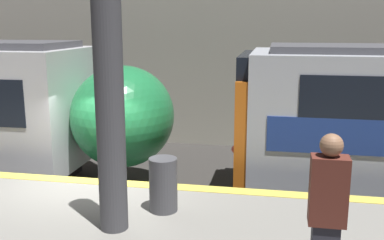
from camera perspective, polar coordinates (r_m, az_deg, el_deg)
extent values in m
plane|color=#33302D|center=(9.23, -12.54, -13.86)|extent=(120.00, 120.00, 0.00)
cube|color=#EAD14C|center=(8.67, -13.28, -7.51)|extent=(40.00, 0.30, 0.01)
cube|color=#B2AD9E|center=(15.01, -2.51, 6.66)|extent=(50.00, 0.15, 5.13)
cylinder|color=#47474C|center=(6.17, -10.41, 2.15)|extent=(0.40, 0.40, 3.65)
ellipsoid|color=#238447|center=(10.78, -8.76, 0.48)|extent=(2.42, 2.65, 2.40)
sphere|color=#F2EFCC|center=(10.60, -3.83, -1.98)|extent=(0.20, 0.20, 0.20)
cube|color=orange|center=(10.22, 6.80, -0.60)|extent=(0.25, 2.82, 2.29)
cube|color=black|center=(10.03, 6.96, 5.79)|extent=(0.25, 2.53, 0.92)
sphere|color=#EA4C42|center=(9.70, 5.55, -3.70)|extent=(0.18, 0.18, 0.18)
sphere|color=#EA4C42|center=(10.95, 6.17, -1.87)|extent=(0.18, 0.18, 0.18)
cube|color=brown|center=(4.86, 16.94, -8.57)|extent=(0.38, 0.24, 0.73)
sphere|color=#9E7051|center=(4.71, 17.30, -3.07)|extent=(0.24, 0.24, 0.24)
cylinder|color=#4C4C51|center=(7.05, -3.67, -8.19)|extent=(0.44, 0.44, 0.85)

